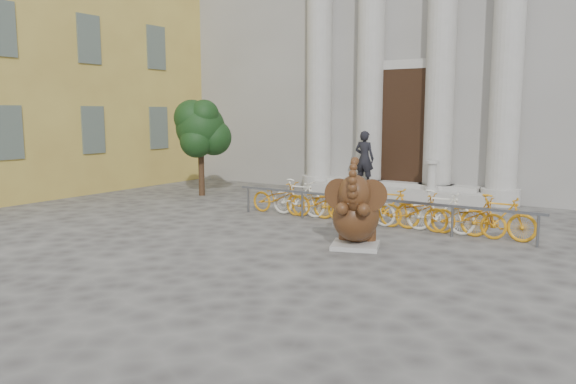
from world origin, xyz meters
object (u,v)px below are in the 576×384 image
Objects in this scene: elephant_statue at (356,215)px; tree at (201,129)px; pedestrian at (364,158)px; bike_rack at (375,205)px.

tree reaches higher than elephant_statue.
tree is at bearing 32.02° from pedestrian.
pedestrian is at bearing 31.17° from tree.
elephant_statue is 7.29m from pedestrian.
bike_rack is 4.87m from pedestrian.
pedestrian reaches higher than bike_rack.
elephant_statue is 0.24× the size of bike_rack.
pedestrian is at bearing 119.11° from bike_rack.
bike_rack is at bearing 119.97° from pedestrian.
bike_rack is at bearing -11.16° from tree.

